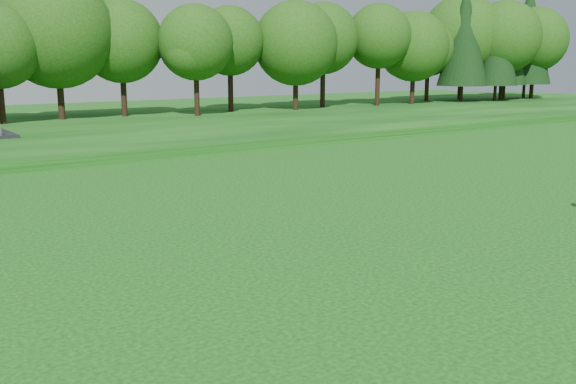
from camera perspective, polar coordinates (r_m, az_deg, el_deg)
ground at (r=24.91m, az=23.85°, el=-1.34°), size 140.00×140.00×0.00m
berm at (r=51.10m, az=-10.85°, el=5.91°), size 130.00×30.00×0.60m
walking_path at (r=38.90m, az=-2.19°, el=3.98°), size 130.00×1.60×0.04m
treeline at (r=54.62m, az=-12.97°, el=14.37°), size 104.00×7.00×15.00m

